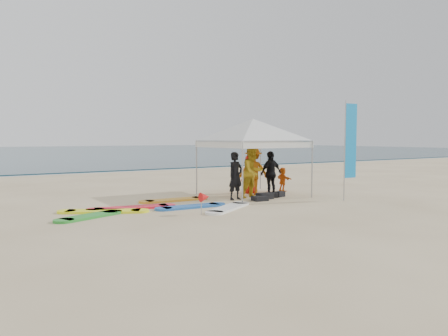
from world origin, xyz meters
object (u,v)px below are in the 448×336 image
at_px(person_black_a, 236,176).
at_px(person_seated, 283,179).
at_px(person_orange_b, 250,174).
at_px(feather_flag, 350,142).
at_px(person_yellow, 253,172).
at_px(person_black_b, 271,173).
at_px(person_orange_a, 253,171).
at_px(canopy_tent, 253,119).
at_px(surfboard_spread, 155,208).
at_px(marker_pennant, 205,197).

relative_size(person_black_a, person_seated, 1.73).
distance_m(person_orange_b, person_seated, 1.56).
bearing_deg(feather_flag, person_orange_b, 117.18).
xyz_separation_m(person_yellow, person_black_b, (1.01, 0.21, -0.10)).
height_order(person_black_a, feather_flag, feather_flag).
xyz_separation_m(person_orange_a, person_orange_b, (0.19, 0.45, -0.15)).
distance_m(person_black_a, feather_flag, 4.18).
bearing_deg(person_black_b, person_orange_b, -77.99).
bearing_deg(person_orange_a, person_yellow, 76.98).
bearing_deg(person_black_a, person_seated, 8.66).
height_order(person_yellow, person_orange_b, person_yellow).
height_order(canopy_tent, surfboard_spread, canopy_tent).
xyz_separation_m(marker_pennant, surfboard_spread, (-0.83, 1.62, -0.46)).
distance_m(person_orange_a, person_seated, 1.79).
relative_size(person_yellow, person_black_b, 1.12).
distance_m(person_black_a, person_yellow, 0.80).
relative_size(person_orange_a, feather_flag, 0.53).
xyz_separation_m(person_black_a, person_black_b, (1.81, 0.26, -0.00)).
xyz_separation_m(person_black_b, marker_pennant, (-4.19, -2.20, -0.35)).
height_order(person_black_b, feather_flag, feather_flag).
relative_size(canopy_tent, feather_flag, 1.27).
xyz_separation_m(person_black_b, person_seated, (1.25, 0.78, -0.36)).
distance_m(person_yellow, canopy_tent, 2.04).
distance_m(person_black_a, surfboard_spread, 3.33).
bearing_deg(person_orange_b, marker_pennant, 36.15).
relative_size(person_yellow, person_orange_a, 1.04).
bearing_deg(person_orange_b, person_seated, 170.73).
relative_size(person_orange_b, person_seated, 1.57).
bearing_deg(surfboard_spread, person_orange_a, 13.32).
bearing_deg(person_yellow, surfboard_spread, 176.76).
height_order(person_orange_a, canopy_tent, canopy_tent).
bearing_deg(person_black_b, person_black_a, 3.88).
height_order(canopy_tent, marker_pennant, canopy_tent).
height_order(person_orange_b, marker_pennant, person_orange_b).
distance_m(person_black_a, marker_pennant, 3.09).
relative_size(feather_flag, marker_pennant, 5.47).
distance_m(person_black_a, person_orange_a, 1.54).
relative_size(person_yellow, person_orange_b, 1.23).
bearing_deg(feather_flag, surfboard_spread, 163.41).
xyz_separation_m(person_yellow, canopy_tent, (0.35, 0.48, 1.95)).
height_order(person_seated, canopy_tent, canopy_tent).
relative_size(marker_pennant, surfboard_spread, 0.11).
relative_size(person_orange_a, person_black_b, 1.08).
distance_m(person_orange_b, canopy_tent, 2.27).
relative_size(person_orange_a, surfboard_spread, 0.31).
distance_m(person_yellow, surfboard_spread, 4.13).
bearing_deg(person_orange_b, canopy_tent, 57.89).
relative_size(person_black_a, person_orange_b, 1.10).
xyz_separation_m(person_orange_a, surfboard_spread, (-4.55, -1.08, -0.88)).
bearing_deg(person_orange_b, feather_flag, 114.40).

